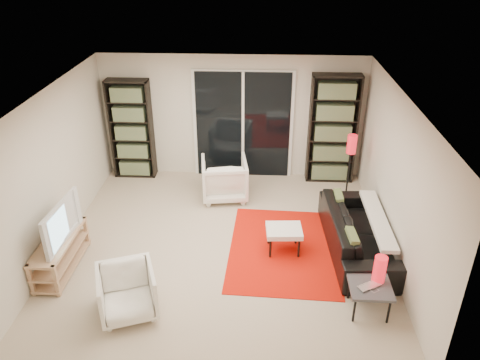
# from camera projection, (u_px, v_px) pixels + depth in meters

# --- Properties ---
(floor) EXTENTS (5.00, 5.00, 0.00)m
(floor) POSITION_uv_depth(u_px,v_px,m) (223.00, 245.00, 7.32)
(floor) COLOR beige
(floor) RESTS_ON ground
(wall_back) EXTENTS (5.00, 0.02, 2.40)m
(wall_back) POSITION_uv_depth(u_px,v_px,m) (233.00, 117.00, 8.97)
(wall_back) COLOR beige
(wall_back) RESTS_ON ground
(wall_front) EXTENTS (5.00, 0.02, 2.40)m
(wall_front) POSITION_uv_depth(u_px,v_px,m) (200.00, 295.00, 4.56)
(wall_front) COLOR beige
(wall_front) RESTS_ON ground
(wall_left) EXTENTS (0.02, 5.00, 2.40)m
(wall_left) POSITION_uv_depth(u_px,v_px,m) (53.00, 173.00, 6.88)
(wall_left) COLOR beige
(wall_left) RESTS_ON ground
(wall_right) EXTENTS (0.02, 5.00, 2.40)m
(wall_right) POSITION_uv_depth(u_px,v_px,m) (397.00, 181.00, 6.65)
(wall_right) COLOR beige
(wall_right) RESTS_ON ground
(ceiling) EXTENTS (5.00, 5.00, 0.02)m
(ceiling) POSITION_uv_depth(u_px,v_px,m) (220.00, 97.00, 6.21)
(ceiling) COLOR white
(ceiling) RESTS_ON wall_back
(sliding_door) EXTENTS (1.92, 0.08, 2.16)m
(sliding_door) POSITION_uv_depth(u_px,v_px,m) (243.00, 125.00, 9.00)
(sliding_door) COLOR white
(sliding_door) RESTS_ON ground
(bookshelf_left) EXTENTS (0.80, 0.30, 1.95)m
(bookshelf_left) POSITION_uv_depth(u_px,v_px,m) (132.00, 130.00, 9.02)
(bookshelf_left) COLOR black
(bookshelf_left) RESTS_ON ground
(bookshelf_right) EXTENTS (0.90, 0.30, 2.10)m
(bookshelf_right) POSITION_uv_depth(u_px,v_px,m) (333.00, 130.00, 8.81)
(bookshelf_right) COLOR black
(bookshelf_right) RESTS_ON ground
(tv_stand) EXTENTS (0.40, 1.25, 0.50)m
(tv_stand) POSITION_uv_depth(u_px,v_px,m) (61.00, 253.00, 6.70)
(tv_stand) COLOR #DDAF86
(tv_stand) RESTS_ON floor
(tv) EXTENTS (0.21, 1.03, 0.59)m
(tv) POSITION_uv_depth(u_px,v_px,m) (55.00, 222.00, 6.45)
(tv) COLOR black
(tv) RESTS_ON tv_stand
(rug) EXTENTS (1.75, 2.30, 0.01)m
(rug) POSITION_uv_depth(u_px,v_px,m) (284.00, 249.00, 7.23)
(rug) COLOR red
(rug) RESTS_ON floor
(sofa) EXTENTS (0.95, 2.19, 0.63)m
(sofa) POSITION_uv_depth(u_px,v_px,m) (357.00, 232.00, 7.08)
(sofa) COLOR black
(sofa) RESTS_ON floor
(armchair_back) EXTENTS (0.91, 0.93, 0.75)m
(armchair_back) POSITION_uv_depth(u_px,v_px,m) (224.00, 179.00, 8.50)
(armchair_back) COLOR white
(armchair_back) RESTS_ON floor
(armchair_front) EXTENTS (0.90, 0.91, 0.65)m
(armchair_front) POSITION_uv_depth(u_px,v_px,m) (127.00, 292.00, 5.88)
(armchair_front) COLOR white
(armchair_front) RESTS_ON floor
(ottoman) EXTENTS (0.56, 0.47, 0.40)m
(ottoman) POSITION_uv_depth(u_px,v_px,m) (284.00, 232.00, 7.04)
(ottoman) COLOR white
(ottoman) RESTS_ON floor
(side_table) EXTENTS (0.53, 0.53, 0.40)m
(side_table) POSITION_uv_depth(u_px,v_px,m) (370.00, 288.00, 5.89)
(side_table) COLOR #434448
(side_table) RESTS_ON floor
(laptop) EXTENTS (0.36, 0.32, 0.02)m
(laptop) POSITION_uv_depth(u_px,v_px,m) (372.00, 288.00, 5.82)
(laptop) COLOR silver
(laptop) RESTS_ON side_table
(table_lamp) EXTENTS (0.16, 0.16, 0.36)m
(table_lamp) POSITION_uv_depth(u_px,v_px,m) (380.00, 269.00, 5.88)
(table_lamp) COLOR red
(table_lamp) RESTS_ON side_table
(floor_lamp) EXTENTS (0.19, 0.19, 1.24)m
(floor_lamp) POSITION_uv_depth(u_px,v_px,m) (351.00, 152.00, 8.21)
(floor_lamp) COLOR black
(floor_lamp) RESTS_ON floor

